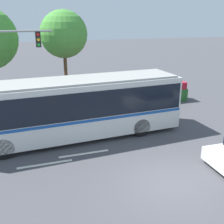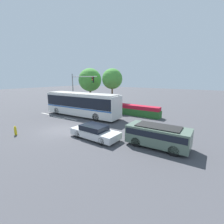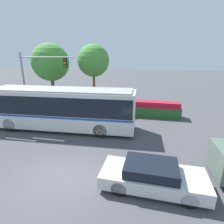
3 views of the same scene
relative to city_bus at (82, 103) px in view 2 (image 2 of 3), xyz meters
The scene contains 12 objects.
ground_plane 6.33m from the city_bus, 65.25° to the right, with size 140.00×140.00×0.00m, color #444449.
city_bus is the anchor object (origin of this frame).
sedan_foreground 8.77m from the city_bus, 37.84° to the right, with size 4.49×1.87×1.19m.
suv_left_lane 12.60m from the city_bus, 18.18° to the right, with size 4.68×2.13×1.66m.
traffic_light_pole 6.41m from the city_bus, 138.95° to the left, with size 5.64×0.24×5.85m.
flowering_hedge 6.23m from the city_bus, 48.51° to the left, with size 10.70×1.19×1.45m.
street_tree_left 8.71m from the city_bus, 123.94° to the left, with size 4.15×4.15×6.88m.
street_tree_centre 7.29m from the city_bus, 85.34° to the left, with size 3.33×3.33×6.68m.
fire_hydrant 9.00m from the city_bus, 88.12° to the right, with size 0.22×0.22×0.86m.
lane_stripe_near 5.92m from the city_bus, 158.43° to the right, with size 2.40×0.16×0.01m, color silver.
lane_stripe_mid 3.63m from the city_bus, 128.78° to the right, with size 2.40×0.16×0.01m, color silver.
lane_stripe_far 2.72m from the city_bus, 93.38° to the right, with size 2.40×0.16×0.01m, color silver.
Camera 2 is at (13.03, -9.82, 5.20)m, focal length 25.52 mm.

